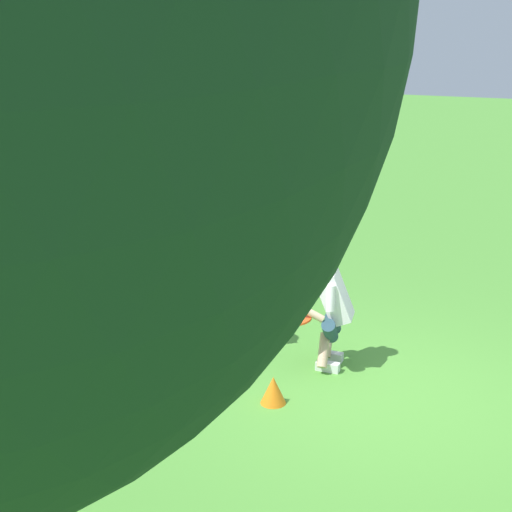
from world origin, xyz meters
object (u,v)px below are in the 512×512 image
Objects in this scene: frisbee_held at (300,320)px; training_cone at (273,390)px; dog at (176,230)px; frisbee_flying at (193,204)px; person at (331,307)px.

training_cone is at bearing 89.69° from frisbee_held.
dog is 0.38m from frisbee_flying.
person is 1.87m from frisbee_flying.
dog is 2.11m from training_cone.
frisbee_held is 0.91m from training_cone.
dog reaches higher than training_cone.
frisbee_flying reaches higher than frisbee_held.
frisbee_flying is 1.70m from frisbee_held.
training_cone is at bearing -27.87° from dog.
frisbee_held is 0.88× the size of training_cone.
frisbee_flying is at bearing 0.64° from frisbee_held.
frisbee_flying reaches higher than person.
frisbee_flying is 2.19m from training_cone.
person is at bearing -168.81° from frisbee_flying.
frisbee_flying is (-0.22, -0.00, 0.31)m from dog.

